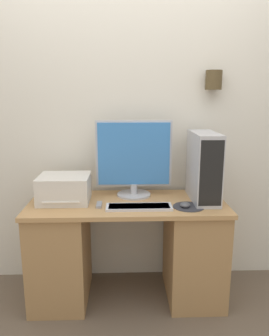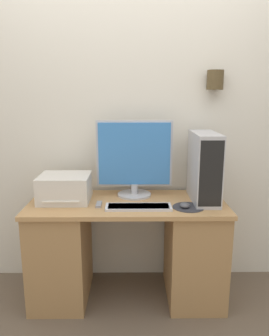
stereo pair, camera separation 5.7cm
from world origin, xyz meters
name	(u,v)px [view 2 (the right image)]	position (x,y,z in m)	size (l,w,h in m)	color
ground_plane	(127,321)	(0.00, 0.00, 0.00)	(12.00, 12.00, 0.00)	brown
wall_back	(128,111)	(0.00, 0.63, 1.35)	(6.40, 0.17, 2.70)	silver
desk	(128,248)	(0.00, 0.29, 0.38)	(1.38, 0.58, 0.74)	tan
monitor	(134,158)	(0.05, 0.44, 1.03)	(0.55, 0.25, 0.56)	#B7B7BC
keyboard	(139,207)	(0.08, 0.16, 0.75)	(0.44, 0.14, 0.02)	silver
mousepad	(188,207)	(0.41, 0.17, 0.74)	(0.21, 0.21, 0.00)	#2D2D33
mouse	(185,205)	(0.38, 0.16, 0.76)	(0.06, 0.07, 0.03)	#4C4C51
computer_tower	(204,167)	(0.54, 0.32, 0.98)	(0.17, 0.42, 0.48)	#B2B2B7
printer	(65,188)	(-0.44, 0.32, 0.83)	(0.35, 0.31, 0.19)	beige
remote_control	(99,204)	(-0.19, 0.21, 0.75)	(0.03, 0.11, 0.02)	gray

